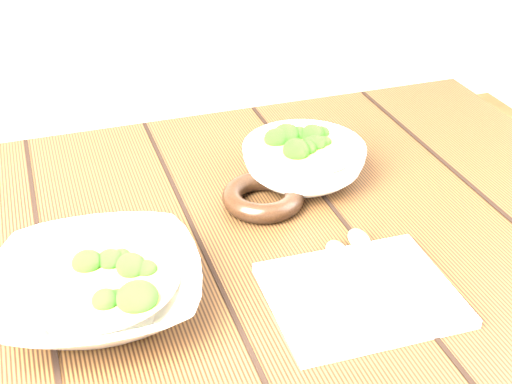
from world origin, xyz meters
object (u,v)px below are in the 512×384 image
at_px(trivet, 263,197).
at_px(table, 221,318).
at_px(soup_bowl_back, 304,162).
at_px(soup_bowl_front, 99,288).
at_px(napkin, 361,295).

bearing_deg(trivet, table, -137.89).
distance_m(table, soup_bowl_back, 0.26).
distance_m(soup_bowl_front, napkin, 0.30).
distance_m(trivet, napkin, 0.23).
xyz_separation_m(soup_bowl_front, soup_bowl_back, (0.33, 0.20, 0.00)).
relative_size(table, soup_bowl_back, 5.64).
height_order(table, trivet, trivet).
bearing_deg(soup_bowl_front, table, 23.22).
bearing_deg(soup_bowl_front, soup_bowl_back, 30.77).
xyz_separation_m(table, trivet, (0.09, 0.08, 0.13)).
relative_size(table, trivet, 10.28).
bearing_deg(soup_bowl_back, trivet, -149.40).
distance_m(soup_bowl_front, trivet, 0.29).
height_order(table, soup_bowl_back, soup_bowl_back).
xyz_separation_m(soup_bowl_back, napkin, (-0.04, -0.28, -0.03)).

